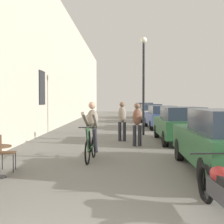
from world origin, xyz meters
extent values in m
cube|color=#B7AD99|center=(-3.45, 14.00, 4.18)|extent=(0.50, 68.00, 8.36)
cube|color=black|center=(-3.18, 12.10, 2.38)|extent=(0.04, 1.10, 1.70)
cylinder|color=black|center=(-1.91, 4.50, 0.23)|extent=(0.02, 0.02, 0.45)
cylinder|color=black|center=(-1.86, 4.18, 0.23)|extent=(0.02, 0.02, 0.45)
cylinder|color=black|center=(-2.23, 4.45, 0.23)|extent=(0.02, 0.02, 0.45)
cube|color=#4C331E|center=(-2.04, 4.32, 0.46)|extent=(0.44, 0.44, 0.02)
cube|color=#4C331E|center=(-2.22, 4.29, 0.68)|extent=(0.08, 0.34, 0.42)
torus|color=black|center=(-0.15, 5.18, 0.33)|extent=(0.11, 0.71, 0.71)
torus|color=black|center=(-0.07, 6.23, 0.33)|extent=(0.11, 0.71, 0.71)
cylinder|color=#2D6B38|center=(-0.08, 6.14, 0.61)|extent=(0.05, 0.22, 0.58)
cylinder|color=#2D6B38|center=(-0.12, 5.64, 0.95)|extent=(0.10, 0.82, 0.14)
cylinder|color=#2D6B38|center=(-0.15, 5.20, 0.67)|extent=(0.04, 0.09, 0.67)
cylinder|color=#2D6B38|center=(-0.11, 5.73, 0.37)|extent=(0.11, 1.00, 0.12)
cylinder|color=black|center=(-0.15, 5.23, 1.00)|extent=(0.52, 0.07, 0.03)
ellipsoid|color=black|center=(-0.08, 6.05, 0.93)|extent=(0.12, 0.24, 0.06)
ellipsoid|color=gray|center=(-0.09, 5.97, 1.21)|extent=(0.37, 0.37, 0.59)
sphere|color=tan|center=(-0.09, 5.93, 1.60)|extent=(0.22, 0.22, 0.22)
cylinder|color=#26262D|center=(0.00, 5.88, 0.55)|extent=(0.16, 0.40, 0.75)
cylinder|color=#26262D|center=(-0.20, 5.90, 0.55)|extent=(0.16, 0.40, 0.75)
cylinder|color=gray|center=(0.02, 5.57, 1.20)|extent=(0.13, 0.75, 0.48)
cylinder|color=gray|center=(-0.26, 5.59, 1.20)|extent=(0.16, 0.75, 0.48)
cylinder|color=#26262D|center=(1.49, 8.45, 0.40)|extent=(0.14, 0.14, 0.80)
cylinder|color=#26262D|center=(1.29, 8.45, 0.40)|extent=(0.14, 0.14, 0.80)
ellipsoid|color=brown|center=(1.39, 8.45, 1.12)|extent=(0.35, 0.25, 0.64)
sphere|color=brown|center=(1.39, 8.45, 1.54)|extent=(0.22, 0.22, 0.22)
cylinder|color=#26262D|center=(0.93, 9.86, 0.41)|extent=(0.14, 0.14, 0.82)
cylinder|color=#26262D|center=(0.73, 9.90, 0.41)|extent=(0.14, 0.14, 0.82)
ellipsoid|color=gray|center=(0.83, 9.88, 1.15)|extent=(0.38, 0.30, 0.65)
sphere|color=brown|center=(0.83, 9.88, 1.57)|extent=(0.22, 0.22, 0.22)
cylinder|color=black|center=(1.92, 12.14, 2.30)|extent=(0.12, 0.12, 4.60)
sphere|color=silver|center=(1.92, 12.14, 4.74)|extent=(0.32, 0.32, 0.32)
cube|color=#23512D|center=(3.26, 4.30, 0.67)|extent=(1.89, 4.38, 0.71)
cylinder|color=black|center=(2.47, 5.75, 0.31)|extent=(0.22, 0.63, 0.63)
cylinder|color=black|center=(2.41, 2.89, 0.31)|extent=(0.22, 0.63, 0.63)
cube|color=#23512D|center=(3.23, 9.69, 0.64)|extent=(1.75, 4.18, 0.68)
cube|color=#283342|center=(3.23, 9.19, 1.23)|extent=(1.46, 2.26, 0.50)
cylinder|color=black|center=(2.45, 11.07, 0.30)|extent=(0.20, 0.60, 0.60)
cylinder|color=black|center=(4.03, 11.06, 0.30)|extent=(0.20, 0.60, 0.60)
cylinder|color=black|center=(2.44, 8.32, 0.30)|extent=(0.20, 0.60, 0.60)
cylinder|color=black|center=(4.01, 8.31, 0.30)|extent=(0.20, 0.60, 0.60)
cube|color=#384C84|center=(3.28, 15.84, 0.61)|extent=(1.77, 4.05, 0.65)
cube|color=#283342|center=(3.29, 15.36, 1.18)|extent=(1.45, 2.20, 0.48)
cylinder|color=black|center=(2.49, 17.14, 0.29)|extent=(0.20, 0.58, 0.58)
cylinder|color=black|center=(3.99, 17.18, 0.29)|extent=(0.20, 0.58, 0.58)
cylinder|color=black|center=(2.56, 14.50, 0.29)|extent=(0.20, 0.58, 0.58)
cylinder|color=black|center=(4.07, 14.54, 0.29)|extent=(0.20, 0.58, 0.58)
cube|color=#B7B7BC|center=(3.19, 21.47, 0.63)|extent=(1.82, 4.13, 0.66)
cube|color=#283342|center=(3.20, 20.98, 1.21)|extent=(1.49, 2.25, 0.49)
cylinder|color=black|center=(2.38, 22.79, 0.29)|extent=(0.21, 0.59, 0.59)
cylinder|color=black|center=(3.91, 22.84, 0.29)|extent=(0.21, 0.59, 0.59)
cylinder|color=black|center=(2.46, 20.10, 0.29)|extent=(0.21, 0.59, 0.59)
cylinder|color=black|center=(4.00, 20.14, 0.29)|extent=(0.21, 0.59, 0.59)
cube|color=beige|center=(3.12, 26.92, 0.66)|extent=(1.77, 4.27, 0.69)
cube|color=#283342|center=(3.12, 26.41, 1.26)|extent=(1.48, 2.31, 0.52)
cylinder|color=black|center=(2.32, 28.33, 0.31)|extent=(0.20, 0.62, 0.62)
cylinder|color=black|center=(3.93, 28.33, 0.31)|extent=(0.20, 0.62, 0.62)
cylinder|color=black|center=(2.32, 25.51, 0.31)|extent=(0.20, 0.62, 0.62)
cylinder|color=black|center=(3.93, 25.51, 0.31)|extent=(0.20, 0.62, 0.62)
torus|color=black|center=(2.22, 2.19, 0.30)|extent=(0.13, 0.69, 0.69)
cube|color=#333338|center=(2.27, 1.47, 0.40)|extent=(0.29, 0.77, 0.28)
ellipsoid|color=maroon|center=(2.26, 1.57, 0.62)|extent=(0.31, 0.54, 0.24)
cylinder|color=black|center=(2.23, 2.09, 0.85)|extent=(0.62, 0.07, 0.03)
camera|label=1|loc=(0.73, -3.03, 1.75)|focal=48.48mm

